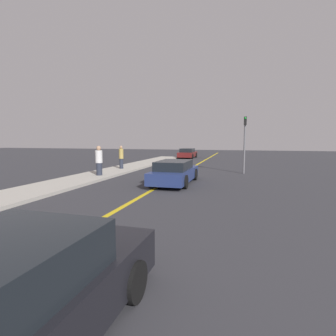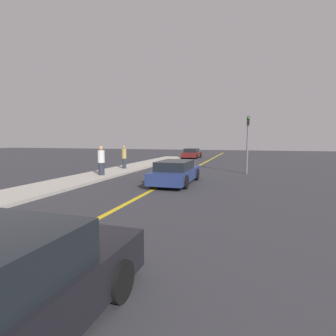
# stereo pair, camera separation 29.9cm
# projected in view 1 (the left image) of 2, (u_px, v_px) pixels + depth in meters

# --- Properties ---
(road_center_line) EXTENTS (0.20, 60.00, 0.01)m
(road_center_line) POSITION_uv_depth(u_px,v_px,m) (179.00, 175.00, 17.42)
(road_center_line) COLOR gold
(road_center_line) RESTS_ON ground_plane
(sidewalk_left) EXTENTS (2.53, 33.76, 0.14)m
(sidewalk_left) POSITION_uv_depth(u_px,v_px,m) (106.00, 173.00, 17.64)
(sidewalk_left) COLOR #ADA89E
(sidewalk_left) RESTS_ON ground_plane
(car_ahead_center) EXTENTS (1.89, 4.53, 1.23)m
(car_ahead_center) POSITION_uv_depth(u_px,v_px,m) (175.00, 172.00, 13.85)
(car_ahead_center) COLOR navy
(car_ahead_center) RESTS_ON ground_plane
(car_far_distant) EXTENTS (1.90, 4.26, 1.22)m
(car_far_distant) POSITION_uv_depth(u_px,v_px,m) (188.00, 153.00, 32.98)
(car_far_distant) COLOR maroon
(car_far_distant) RESTS_ON ground_plane
(pedestrian_mid_group) EXTENTS (0.42, 0.42, 1.80)m
(pedestrian_mid_group) POSITION_uv_depth(u_px,v_px,m) (99.00, 161.00, 15.98)
(pedestrian_mid_group) COLOR #282D3D
(pedestrian_mid_group) RESTS_ON sidewalk_left
(pedestrian_far_standing) EXTENTS (0.34, 0.34, 1.72)m
(pedestrian_far_standing) POSITION_uv_depth(u_px,v_px,m) (121.00, 157.00, 19.68)
(pedestrian_far_standing) COLOR #282D3D
(pedestrian_far_standing) RESTS_ON sidewalk_left
(traffic_light) EXTENTS (0.18, 0.40, 3.84)m
(traffic_light) POSITION_uv_depth(u_px,v_px,m) (245.00, 139.00, 17.68)
(traffic_light) COLOR slate
(traffic_light) RESTS_ON ground_plane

